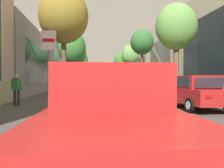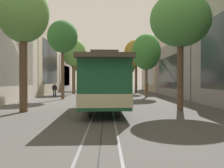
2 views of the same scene
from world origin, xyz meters
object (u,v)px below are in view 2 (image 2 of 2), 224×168
Objects in this scene: parked_car_yellow_mid_right at (90,88)px; cable_car_trolley at (104,83)px; street_tree_kerb_left_fourth at (180,20)px; street_tree_kerb_right_fourth at (23,15)px; street_tree_kerb_left_near at (129,64)px; street_tree_kerb_left_second at (136,53)px; parked_car_beige_near_right at (94,86)px; street_tree_kerb_right_mid at (63,37)px; parked_car_grey_mid_left at (121,88)px; motorcycle_with_rider at (117,87)px; parked_car_silver_second_left at (119,87)px; street_sign_post at (126,82)px; fire_hydrant at (127,88)px; parked_car_red_near_left at (119,86)px; pedestrian_on_right_pavement at (55,89)px; parked_car_red_second_right at (92,87)px; street_tree_kerb_right_near at (81,64)px; street_tree_kerb_right_second at (74,53)px; pedestrian_on_left_pavement at (147,86)px; street_tree_kerb_left_mid at (146,52)px.

cable_car_trolley reaches higher than parked_car_yellow_mid_right.
street_tree_kerb_left_fourth is 9.42m from street_tree_kerb_right_fourth.
street_tree_kerb_left_second reaches higher than street_tree_kerb_left_near.
street_tree_kerb_right_mid is at bearing 85.60° from parked_car_beige_near_right.
motorcycle_with_rider is (0.29, -9.11, -0.15)m from parked_car_grey_mid_left.
parked_car_silver_second_left is 0.48× the size of cable_car_trolley.
street_sign_post is at bearing -99.30° from parked_car_grey_mid_left.
parked_car_grey_mid_left reaches higher than fire_hydrant.
cable_car_trolley is at bearing 83.16° from street_sign_post.
parked_car_red_near_left is at bearing -94.23° from cable_car_trolley.
parked_car_red_second_right is at bearing -104.24° from pedestrian_on_right_pavement.
motorcycle_with_rider is (-4.22, -10.32, -0.15)m from parked_car_yellow_mid_right.
cable_car_trolley is at bearing 98.64° from street_tree_kerb_right_near.
fire_hydrant is at bearing 145.55° from motorcycle_with_rider.
cable_car_trolley is at bearing 78.10° from street_tree_kerb_left_second.
parked_car_silver_second_left is at bearing 68.84° from street_tree_kerb_left_near.
street_tree_kerb_right_fourth is at bearing 83.35° from parked_car_yellow_mid_right.
street_tree_kerb_left_fourth is at bearing 93.97° from parked_car_red_near_left.
parked_car_red_second_right is 27.47m from street_tree_kerb_left_fourth.
street_sign_post is (0.72, 1.86, -3.42)m from street_tree_kerb_left_near.
fire_hydrant is at bearing -123.53° from parked_car_yellow_mid_right.
parked_car_grey_mid_left is 0.68× the size of street_tree_kerb_right_near.
parked_car_red_second_right is 0.60× the size of street_tree_kerb_left_fourth.
street_tree_kerb_right_mid is at bearing -45.63° from street_tree_kerb_left_fourth.
parked_car_red_near_left is 0.48× the size of cable_car_trolley.
parked_car_grey_mid_left is 1.00× the size of parked_car_yellow_mid_right.
street_tree_kerb_right_near is at bearing -90.18° from street_tree_kerb_right_fourth.
parked_car_red_second_right is at bearing 42.37° from street_tree_kerb_left_near.
pedestrian_on_right_pavement is 0.58× the size of street_sign_post.
motorcycle_with_rider is 0.75× the size of street_sign_post.
street_tree_kerb_right_fourth is 32.36m from motorcycle_with_rider.
street_tree_kerb_right_mid is (8.64, 11.20, 0.26)m from street_tree_kerb_left_second.
motorcycle_with_rider is at bearing -106.08° from street_tree_kerb_right_mid.
parked_car_red_near_left is 0.59× the size of street_tree_kerb_right_fourth.
parked_car_grey_mid_left is 11.36m from street_tree_kerb_right_near.
street_tree_kerb_right_fourth is 6.15m from cable_car_trolley.
parked_car_yellow_mid_right is 0.48× the size of cable_car_trolley.
parked_car_yellow_mid_right is 0.56× the size of street_tree_kerb_right_mid.
parked_car_beige_near_right is at bearing -99.55° from pedestrian_on_right_pavement.
parked_car_grey_mid_left is at bearing -117.67° from street_tree_kerb_right_mid.
street_tree_kerb_right_near is (2.18, 3.01, 4.14)m from parked_car_beige_near_right.
pedestrian_on_right_pavement is (10.19, 7.71, -5.01)m from street_tree_kerb_left_second.
parked_car_red_second_right is at bearing 46.10° from motorcycle_with_rider.
street_tree_kerb_right_near reaches higher than parked_car_beige_near_right.
street_tree_kerb_right_fourth is 8.92× the size of fire_hydrant.
street_tree_kerb_right_second reaches higher than pedestrian_on_left_pavement.
street_tree_kerb_right_mid is at bearing 83.70° from parked_car_red_second_right.
street_tree_kerb_right_near is at bearing -63.59° from street_tree_kerb_left_mid.
fire_hydrant is (-6.12, -3.25, -0.38)m from parked_car_red_second_right.
pedestrian_on_right_pavement is at bearing 42.21° from pedestrian_on_left_pavement.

